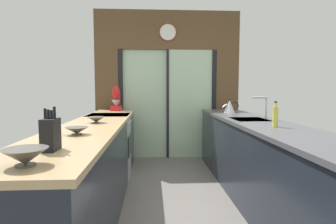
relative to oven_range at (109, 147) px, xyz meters
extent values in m
cube|color=slate|center=(0.91, -0.65, -0.47)|extent=(5.04, 7.60, 0.02)
cube|color=brown|center=(0.91, 1.15, 1.89)|extent=(2.64, 0.08, 0.70)
cube|color=#B2D1AD|center=(0.49, 1.17, 0.54)|extent=(0.80, 0.02, 2.00)
cube|color=#B2D1AD|center=(1.33, 1.13, 0.54)|extent=(0.80, 0.02, 2.00)
cube|color=black|center=(0.05, 1.15, 0.54)|extent=(0.08, 0.10, 2.00)
cube|color=black|center=(1.77, 1.15, 0.54)|extent=(0.08, 0.10, 2.00)
cube|color=black|center=(0.91, 1.15, 0.54)|extent=(0.04, 0.10, 2.00)
cube|color=brown|center=(-0.20, 1.15, 0.54)|extent=(0.42, 0.08, 2.00)
cube|color=brown|center=(2.02, 1.15, 0.54)|extent=(0.42, 0.08, 2.00)
cylinder|color=white|center=(0.91, 1.09, 1.84)|extent=(0.28, 0.03, 0.28)
torus|color=#DB4C23|center=(0.91, 1.09, 1.84)|extent=(0.30, 0.02, 0.30)
cube|color=#1E232D|center=(0.00, -1.57, -0.02)|extent=(0.58, 2.55, 0.88)
cube|color=#1E232D|center=(0.00, 0.63, -0.02)|extent=(0.58, 0.65, 0.88)
cube|color=tan|center=(0.00, -0.95, 0.44)|extent=(0.62, 3.80, 0.04)
cube|color=#1E232D|center=(1.82, -0.95, -0.02)|extent=(0.58, 3.80, 0.88)
cube|color=#4C4C51|center=(1.82, -0.95, 0.44)|extent=(0.62, 3.80, 0.04)
cube|color=#B7BABC|center=(1.80, -0.70, 0.44)|extent=(0.40, 0.48, 0.05)
cylinder|color=#B7BABC|center=(2.00, -0.70, 0.60)|extent=(0.02, 0.02, 0.27)
cylinder|color=#B7BABC|center=(1.91, -0.70, 0.73)|extent=(0.18, 0.02, 0.02)
cube|color=#B7BABC|center=(0.00, 0.00, -0.02)|extent=(0.58, 0.60, 0.88)
cube|color=black|center=(0.29, 0.00, 0.02)|extent=(0.01, 0.48, 0.28)
cube|color=black|center=(0.00, 0.00, 0.45)|extent=(0.58, 0.60, 0.03)
cylinder|color=#B7BABC|center=(0.30, -0.18, 0.34)|extent=(0.02, 0.04, 0.04)
cylinder|color=#B7BABC|center=(0.30, 0.00, 0.34)|extent=(0.02, 0.04, 0.04)
cylinder|color=#B7BABC|center=(0.30, 0.18, 0.34)|extent=(0.02, 0.04, 0.04)
cylinder|color=#514C47|center=(0.02, -2.64, 0.47)|extent=(0.10, 0.10, 0.01)
cone|color=#514C47|center=(0.02, -2.64, 0.51)|extent=(0.21, 0.21, 0.08)
cylinder|color=#514C47|center=(0.02, -1.74, 0.47)|extent=(0.08, 0.08, 0.01)
cone|color=#514C47|center=(0.02, -1.74, 0.50)|extent=(0.19, 0.19, 0.05)
cylinder|color=#514C47|center=(0.02, -0.98, 0.47)|extent=(0.08, 0.08, 0.01)
cone|color=#514C47|center=(0.02, -0.98, 0.50)|extent=(0.18, 0.18, 0.06)
cube|color=black|center=(0.02, -2.31, 0.56)|extent=(0.08, 0.14, 0.19)
cylinder|color=black|center=(-0.01, -2.31, 0.68)|extent=(0.02, 0.02, 0.07)
cylinder|color=black|center=(0.01, -2.31, 0.68)|extent=(0.02, 0.02, 0.06)
cylinder|color=black|center=(0.03, -2.31, 0.68)|extent=(0.02, 0.02, 0.06)
cylinder|color=black|center=(0.05, -2.31, 0.69)|extent=(0.02, 0.02, 0.08)
cube|color=red|center=(0.02, 0.71, 0.50)|extent=(0.17, 0.26, 0.08)
cube|color=red|center=(0.02, 0.81, 0.64)|extent=(0.10, 0.08, 0.20)
ellipsoid|color=red|center=(0.02, 0.70, 0.76)|extent=(0.13, 0.12, 0.24)
cone|color=#B7BABC|center=(0.02, 0.68, 0.58)|extent=(0.15, 0.15, 0.13)
cone|color=#B7BABC|center=(1.80, 0.18, 0.56)|extent=(0.17, 0.17, 0.20)
sphere|color=black|center=(1.80, 0.18, 0.67)|extent=(0.03, 0.03, 0.03)
cylinder|color=#B7BABC|center=(1.72, 0.18, 0.57)|extent=(0.08, 0.02, 0.07)
torus|color=black|center=(1.88, 0.18, 0.57)|extent=(0.12, 0.01, 0.12)
cylinder|color=#D1CC4C|center=(1.80, -1.39, 0.56)|extent=(0.05, 0.05, 0.20)
cylinder|color=#D1CC4C|center=(1.80, -1.39, 0.68)|extent=(0.02, 0.02, 0.04)
cylinder|color=black|center=(1.80, -1.39, 0.71)|extent=(0.03, 0.03, 0.01)
camera|label=1|loc=(0.62, -3.96, 0.83)|focal=29.50mm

